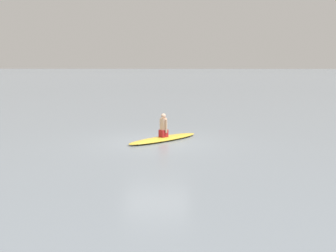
{
  "coord_description": "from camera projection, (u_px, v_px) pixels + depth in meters",
  "views": [
    {
      "loc": [
        -1.22,
        14.62,
        2.94
      ],
      "look_at": [
        -0.43,
        -0.15,
        0.6
      ],
      "focal_mm": 42.49,
      "sensor_mm": 36.0,
      "label": 1
    }
  ],
  "objects": [
    {
      "name": "ground_plane",
      "position": [
        156.0,
        142.0,
        14.94
      ],
      "size": [
        400.0,
        400.0,
        0.0
      ],
      "primitive_type": "plane",
      "color": "gray"
    },
    {
      "name": "surfboard",
      "position": [
        163.0,
        139.0,
        15.33
      ],
      "size": [
        2.87,
        2.94,
        0.14
      ],
      "primitive_type": "ellipsoid",
      "rotation": [
        0.0,
        0.0,
        0.8
      ],
      "color": "gold",
      "rests_on": "ground"
    },
    {
      "name": "person_paddler",
      "position": [
        163.0,
        126.0,
        15.26
      ],
      "size": [
        0.38,
        0.38,
        0.91
      ],
      "rotation": [
        0.0,
        0.0,
        0.8
      ],
      "color": "#A51E23",
      "rests_on": "surfboard"
    }
  ]
}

